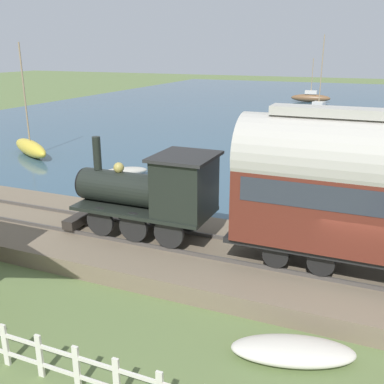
{
  "coord_description": "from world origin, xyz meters",
  "views": [
    {
      "loc": [
        -12.18,
        0.1,
        6.76
      ],
      "look_at": [
        3.04,
        6.53,
        1.43
      ],
      "focal_mm": 42.0,
      "sensor_mm": 36.0,
      "label": 1
    }
  ],
  "objects": [
    {
      "name": "ground_plane",
      "position": [
        0.0,
        0.0,
        0.0
      ],
      "size": [
        200.0,
        200.0,
        0.0
      ],
      "primitive_type": "plane",
      "color": "#607542"
    },
    {
      "name": "harbor_water",
      "position": [
        43.21,
        0.0,
        0.0
      ],
      "size": [
        80.0,
        80.0,
        0.01
      ],
      "color": "#38566B",
      "rests_on": "ground"
    },
    {
      "name": "rail_embankment",
      "position": [
        0.32,
        0.0,
        0.28
      ],
      "size": [
        5.19,
        56.0,
        0.68
      ],
      "color": "#756651",
      "rests_on": "ground"
    },
    {
      "name": "steam_locomotive",
      "position": [
        0.32,
        6.71,
        2.28
      ],
      "size": [
        2.12,
        5.23,
        3.22
      ],
      "color": "black",
      "rests_on": "rail_embankment"
    },
    {
      "name": "sailboat_blue",
      "position": [
        33.36,
        5.92,
        0.73
      ],
      "size": [
        2.3,
        3.76,
        7.9
      ],
      "rotation": [
        0.0,
        0.0,
        -0.19
      ],
      "color": "#335199",
      "rests_on": "harbor_water"
    },
    {
      "name": "sailboat_brown",
      "position": [
        48.16,
        8.91,
        0.58
      ],
      "size": [
        1.64,
        5.03,
        5.46
      ],
      "rotation": [
        0.0,
        0.0,
        0.07
      ],
      "color": "brown",
      "rests_on": "harbor_water"
    },
    {
      "name": "sailboat_yellow",
      "position": [
        10.12,
        20.93,
        0.56
      ],
      "size": [
        3.32,
        4.8,
        7.07
      ],
      "rotation": [
        0.0,
        0.0,
        -0.51
      ],
      "color": "gold",
      "rests_on": "harbor_water"
    },
    {
      "name": "rowboat_off_pier",
      "position": [
        6.71,
        1.8,
        0.23
      ],
      "size": [
        2.1,
        2.6,
        0.45
      ],
      "rotation": [
        0.0,
        0.0,
        -0.52
      ],
      "color": "#B7B2A3",
      "rests_on": "harbor_water"
    },
    {
      "name": "rowboat_far_out",
      "position": [
        8.31,
        12.8,
        0.25
      ],
      "size": [
        2.44,
        2.51,
        0.48
      ],
      "rotation": [
        0.0,
        0.0,
        0.76
      ],
      "color": "#B7B2A3",
      "rests_on": "harbor_water"
    },
    {
      "name": "beached_dinghy",
      "position": [
        -3.41,
        1.32,
        0.22
      ],
      "size": [
        1.88,
        3.0,
        0.44
      ],
      "color": "beige",
      "rests_on": "ground"
    }
  ]
}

